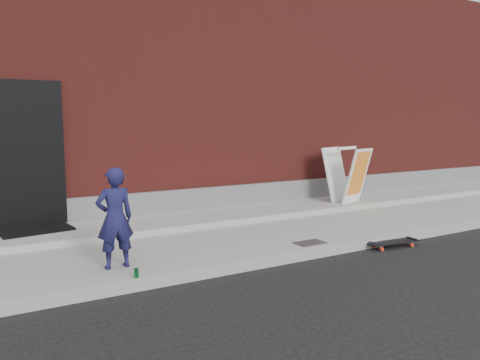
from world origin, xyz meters
TOP-DOWN VIEW (x-y plane):
  - ground at (0.00, 0.00)m, footprint 80.00×80.00m
  - sidewalk at (0.00, 1.50)m, footprint 20.00×3.00m
  - apron at (0.00, 2.40)m, footprint 20.00×1.20m
  - building at (-0.00, 6.99)m, footprint 20.00×8.10m
  - child at (-1.93, 0.53)m, footprint 0.45×0.30m
  - skateboard at (2.09, -0.12)m, footprint 0.85×0.30m
  - pizza_sign at (3.28, 2.19)m, footprint 0.90×0.98m
  - soda_can at (-1.83, 0.05)m, footprint 0.06×0.06m
  - doormat at (-2.60, 2.70)m, footprint 1.12×0.95m
  - utility_plate at (0.80, 0.25)m, footprint 0.44×0.28m

SIDE VIEW (x-z plane):
  - ground at x=0.00m, z-range 0.00..0.00m
  - sidewalk at x=0.00m, z-range 0.00..0.15m
  - skateboard at x=2.09m, z-range 0.03..0.12m
  - utility_plate at x=0.80m, z-range 0.15..0.16m
  - apron at x=0.00m, z-range 0.15..0.25m
  - soda_can at x=-1.83m, z-range 0.15..0.26m
  - doormat at x=-2.60m, z-range 0.25..0.28m
  - child at x=-1.93m, z-range 0.15..1.36m
  - pizza_sign at x=3.28m, z-range 0.25..1.38m
  - building at x=0.00m, z-range 0.00..5.00m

